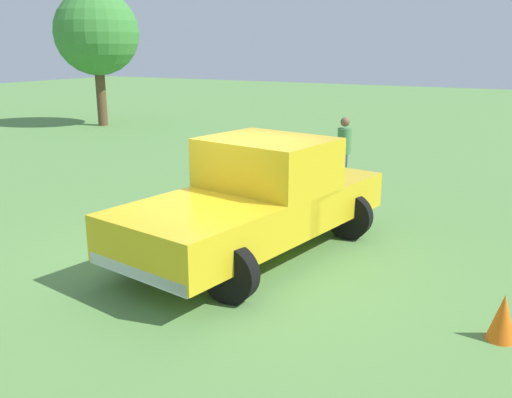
# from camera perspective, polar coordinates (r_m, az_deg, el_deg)

# --- Properties ---
(ground_plane) EXTENTS (80.00, 80.00, 0.00)m
(ground_plane) POSITION_cam_1_polar(r_m,az_deg,el_deg) (8.68, -4.24, -6.16)
(ground_plane) COLOR #5B8C47
(pickup_truck) EXTENTS (2.83, 5.11, 1.81)m
(pickup_truck) POSITION_cam_1_polar(r_m,az_deg,el_deg) (8.69, 0.51, 0.41)
(pickup_truck) COLOR black
(pickup_truck) RESTS_ON ground_plane
(person_bystander) EXTENTS (0.44, 0.44, 1.62)m
(person_bystander) POSITION_cam_1_polar(r_m,az_deg,el_deg) (13.04, 9.02, 5.16)
(person_bystander) COLOR navy
(person_bystander) RESTS_ON ground_plane
(tree_far_center) EXTENTS (3.35, 3.35, 5.38)m
(tree_far_center) POSITION_cam_1_polar(r_m,az_deg,el_deg) (23.97, -16.03, 16.03)
(tree_far_center) COLOR brown
(tree_far_center) RESTS_ON ground_plane
(traffic_cone) EXTENTS (0.32, 0.32, 0.55)m
(traffic_cone) POSITION_cam_1_polar(r_m,az_deg,el_deg) (6.88, 23.99, -11.04)
(traffic_cone) COLOR orange
(traffic_cone) RESTS_ON ground_plane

